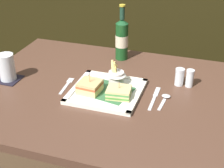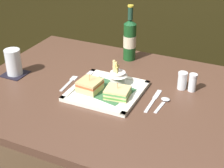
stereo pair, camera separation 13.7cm
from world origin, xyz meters
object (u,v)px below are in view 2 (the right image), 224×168
water_glass (14,64)px  pepper_shaker (192,84)px  sandwich_half_left (90,85)px  dining_table (117,124)px  sandwich_half_right (117,93)px  beer_bottle (130,39)px  fries_cup (118,76)px  fork (70,82)px  spoon (164,101)px  salt_shaker (182,82)px  square_plate (107,91)px  knife (154,100)px

water_glass → pepper_shaker: bearing=13.9°
sandwich_half_left → water_glass: size_ratio=0.80×
dining_table → sandwich_half_left: size_ratio=13.12×
sandwich_half_right → beer_bottle: beer_bottle is taller
fries_cup → fork: bearing=-163.4°
spoon → salt_shaker: size_ratio=1.57×
square_plate → beer_bottle: 0.36m
square_plate → sandwich_half_left: 0.07m
sandwich_half_left → spoon: sandwich_half_left is taller
salt_shaker → pepper_shaker: size_ratio=0.98×
square_plate → knife: (0.19, 0.02, -0.00)m
sandwich_half_right → fries_cup: 0.11m
sandwich_half_right → dining_table: bearing=113.8°
dining_table → knife: size_ratio=6.76×
dining_table → square_plate: square_plate is taller
square_plate → knife: size_ratio=1.55×
fries_cup → square_plate: bearing=-105.8°
sandwich_half_left → knife: sandwich_half_left is taller
sandwich_half_right → fries_cup: (-0.04, 0.10, 0.02)m
dining_table → sandwich_half_left: bearing=-156.1°
sandwich_half_left → beer_bottle: (0.02, 0.37, 0.07)m
fries_cup → salt_shaker: fries_cup is taller
dining_table → water_glass: (-0.48, -0.04, 0.21)m
sandwich_half_right → beer_bottle: 0.39m
water_glass → salt_shaker: 0.74m
fork → water_glass: bearing=-172.4°
beer_bottle → spoon: size_ratio=2.31×
fries_cup → water_glass: size_ratio=0.94×
beer_bottle → spoon: 0.43m
dining_table → sandwich_half_right: (0.02, -0.05, 0.18)m
water_glass → knife: size_ratio=0.65×
fries_cup → beer_bottle: (-0.06, 0.27, 0.05)m
fries_cup → beer_bottle: size_ratio=0.41×
pepper_shaker → salt_shaker: bearing=-180.0°
water_glass → salt_shaker: (0.71, 0.19, -0.02)m
square_plate → spoon: (0.24, 0.03, -0.00)m
sandwich_half_left → pepper_shaker: sandwich_half_left is taller
dining_table → square_plate: (-0.04, -0.02, 0.16)m
sandwich_half_left → pepper_shaker: 0.42m
pepper_shaker → spoon: bearing=-119.6°
fork → spoon: spoon is taller
sandwich_half_left → sandwich_half_right: (0.12, -0.00, -0.00)m
dining_table → salt_shaker: (0.23, 0.14, 0.19)m
dining_table → square_plate: size_ratio=4.35×
sandwich_half_left → salt_shaker: bearing=29.8°
beer_bottle → water_glass: (-0.40, -0.37, -0.05)m
sandwich_half_left → fries_cup: 0.13m
beer_bottle → dining_table: bearing=-76.1°
square_plate → salt_shaker: bearing=30.7°
square_plate → sandwich_half_left: sandwich_half_left is taller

